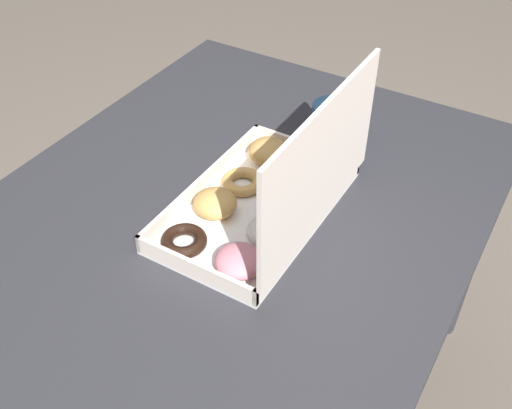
{
  "coord_description": "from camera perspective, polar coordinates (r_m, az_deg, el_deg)",
  "views": [
    {
      "loc": [
        0.72,
        0.49,
        1.47
      ],
      "look_at": [
        -0.02,
        0.05,
        0.72
      ],
      "focal_mm": 42.0,
      "sensor_mm": 36.0,
      "label": 1
    }
  ],
  "objects": [
    {
      "name": "donut_box",
      "position": [
        1.11,
        1.13,
        0.87
      ],
      "size": [
        0.41,
        0.26,
        0.28
      ],
      "color": "white",
      "rests_on": "dining_table"
    },
    {
      "name": "coffee_mug",
      "position": [
        1.32,
        7.23,
        7.69
      ],
      "size": [
        0.09,
        0.09,
        0.09
      ],
      "color": "teal",
      "rests_on": "dining_table"
    },
    {
      "name": "ground_plane",
      "position": [
        1.71,
        -1.87,
        -18.45
      ],
      "size": [
        8.0,
        8.0,
        0.0
      ],
      "primitive_type": "plane",
      "color": "#6B6054"
    },
    {
      "name": "dining_table",
      "position": [
        1.22,
        -2.49,
        -3.61
      ],
      "size": [
        1.18,
        0.9,
        0.7
      ],
      "color": "#2D2D33",
      "rests_on": "ground_plane"
    }
  ]
}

